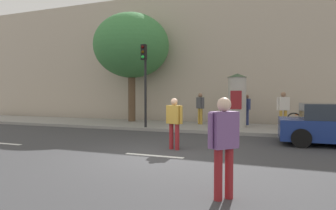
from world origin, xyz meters
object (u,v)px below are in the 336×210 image
object	(u,v)px
pedestrian_with_backpack	(224,139)
pedestrian_in_red_top	(246,107)
poster_column	(237,100)
bicycle_leaning	(305,119)
street_tree	(132,46)
pedestrian_with_bag	(200,106)
traffic_light	(144,72)
pedestrian_tallest	(175,119)
pedestrian_in_dark_shirt	(283,107)

from	to	relation	value
pedestrian_with_backpack	pedestrian_in_red_top	bearing A→B (deg)	92.85
poster_column	bicycle_leaning	xyz separation A→B (m)	(3.22, 1.11, -0.97)
street_tree	pedestrian_with_bag	bearing A→B (deg)	-3.57
pedestrian_with_bag	pedestrian_in_red_top	bearing A→B (deg)	11.58
pedestrian_with_bag	bicycle_leaning	xyz separation A→B (m)	(5.29, 0.36, -0.63)
traffic_light	pedestrian_tallest	world-z (taller)	traffic_light
traffic_light	pedestrian_with_bag	world-z (taller)	traffic_light
pedestrian_tallest	pedestrian_in_dark_shirt	size ratio (longest dim) A/B	0.94
street_tree	pedestrian_with_bag	distance (m)	5.66
pedestrian_with_backpack	pedestrian_with_bag	xyz separation A→B (m)	(-2.97, 10.44, 0.16)
poster_column	pedestrian_tallest	bearing A→B (deg)	-102.42
traffic_light	pedestrian_in_dark_shirt	world-z (taller)	traffic_light
pedestrian_with_bag	traffic_light	bearing A→B (deg)	-131.77
poster_column	bicycle_leaning	bearing A→B (deg)	19.05
poster_column	pedestrian_with_backpack	world-z (taller)	poster_column
traffic_light	pedestrian_with_backpack	distance (m)	9.68
traffic_light	pedestrian_with_bag	distance (m)	3.76
bicycle_leaning	pedestrian_in_dark_shirt	bearing A→B (deg)	-133.53
poster_column	pedestrian_tallest	xyz separation A→B (m)	(-1.29, -5.86, -0.52)
pedestrian_with_bag	pedestrian_in_dark_shirt	world-z (taller)	pedestrian_in_dark_shirt
pedestrian_tallest	bicycle_leaning	xyz separation A→B (m)	(4.51, 6.97, -0.45)
pedestrian_with_backpack	pedestrian_in_dark_shirt	world-z (taller)	pedestrian_in_dark_shirt
pedestrian_tallest	pedestrian_in_red_top	distance (m)	7.30
pedestrian_with_backpack	pedestrian_tallest	bearing A→B (deg)	119.72
traffic_light	pedestrian_in_dark_shirt	xyz separation A→B (m)	(6.43, 1.71, -1.72)
pedestrian_with_backpack	pedestrian_in_dark_shirt	distance (m)	9.75
pedestrian_with_bag	pedestrian_in_dark_shirt	xyz separation A→B (m)	(4.21, -0.77, 0.02)
pedestrian_with_backpack	traffic_light	bearing A→B (deg)	123.07
traffic_light	pedestrian_in_dark_shirt	distance (m)	6.87
pedestrian_with_bag	bicycle_leaning	bearing A→B (deg)	3.91
pedestrian_with_bag	bicycle_leaning	distance (m)	5.34
traffic_light	poster_column	bearing A→B (deg)	21.99
street_tree	pedestrian_with_backpack	size ratio (longest dim) A/B	3.84
bicycle_leaning	pedestrian_in_red_top	bearing A→B (deg)	177.32
traffic_light	pedestrian_with_bag	size ratio (longest dim) A/B	2.37
traffic_light	street_tree	bearing A→B (deg)	128.02
pedestrian_in_red_top	bicycle_leaning	bearing A→B (deg)	-2.68
pedestrian_in_red_top	pedestrian_in_dark_shirt	size ratio (longest dim) A/B	0.93
poster_column	pedestrian_in_red_top	xyz separation A→B (m)	(0.35, 1.25, -0.39)
pedestrian_with_bag	pedestrian_in_dark_shirt	size ratio (longest dim) A/B	0.98
poster_column	street_tree	world-z (taller)	street_tree
traffic_light	pedestrian_in_red_top	distance (m)	5.79
pedestrian_with_bag	pedestrian_with_backpack	bearing A→B (deg)	-74.14
pedestrian_in_red_top	pedestrian_with_bag	size ratio (longest dim) A/B	0.95
pedestrian_tallest	pedestrian_with_backpack	bearing A→B (deg)	-60.28
traffic_light	pedestrian_with_backpack	bearing A→B (deg)	-56.93
pedestrian_tallest	pedestrian_in_red_top	xyz separation A→B (m)	(1.64, 7.11, 0.13)
pedestrian_tallest	pedestrian_with_bag	size ratio (longest dim) A/B	0.96
poster_column	bicycle_leaning	distance (m)	3.54
street_tree	traffic_light	bearing A→B (deg)	-51.98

